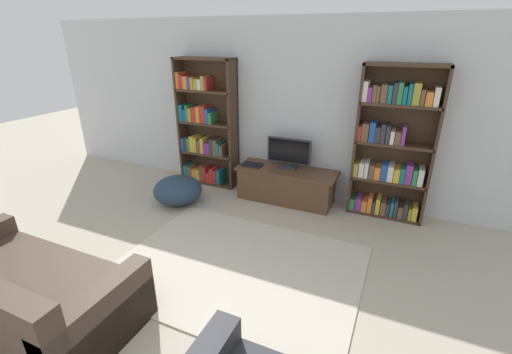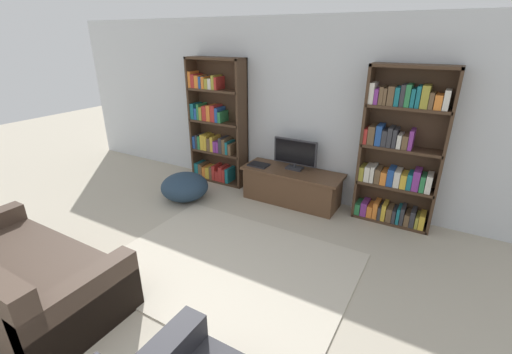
{
  "view_description": "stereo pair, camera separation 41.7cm",
  "coord_description": "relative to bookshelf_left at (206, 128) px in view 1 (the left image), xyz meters",
  "views": [
    {
      "loc": [
        1.65,
        -0.6,
        2.33
      ],
      "look_at": [
        0.04,
        3.01,
        0.7
      ],
      "focal_mm": 24.0,
      "sensor_mm": 36.0,
      "label": 1
    },
    {
      "loc": [
        2.02,
        -0.41,
        2.33
      ],
      "look_at": [
        0.04,
        3.01,
        0.7
      ],
      "focal_mm": 24.0,
      "sensor_mm": 36.0,
      "label": 2
    }
  ],
  "objects": [
    {
      "name": "bookshelf_left",
      "position": [
        0.0,
        0.0,
        0.0
      ],
      "size": [
        0.98,
        0.3,
        2.03
      ],
      "color": "#422D1E",
      "rests_on": "ground_plane"
    },
    {
      "name": "area_rug",
      "position": [
        1.55,
        -1.94,
        -0.93
      ],
      "size": [
        2.57,
        1.94,
        0.02
      ],
      "color": "beige",
      "rests_on": "ground_plane"
    },
    {
      "name": "laptop",
      "position": [
        0.94,
        -0.22,
        -0.42
      ],
      "size": [
        0.3,
        0.21,
        0.03
      ],
      "color": "#28282D",
      "rests_on": "tv_stand"
    },
    {
      "name": "wall_back",
      "position": [
        1.33,
        0.17,
        0.36
      ],
      "size": [
        8.8,
        0.06,
        2.6
      ],
      "color": "silver",
      "rests_on": "ground_plane"
    },
    {
      "name": "television",
      "position": [
        1.47,
        -0.08,
        -0.2
      ],
      "size": [
        0.66,
        0.16,
        0.45
      ],
      "color": "#2D2D33",
      "rests_on": "tv_stand"
    },
    {
      "name": "tv_stand",
      "position": [
        1.47,
        -0.15,
        -0.69
      ],
      "size": [
        1.49,
        0.53,
        0.5
      ],
      "color": "brown",
      "rests_on": "ground_plane"
    },
    {
      "name": "couch_left_sectional",
      "position": [
        0.19,
        -3.36,
        -0.67
      ],
      "size": [
        1.98,
        1.0,
        0.79
      ],
      "color": "#423328",
      "rests_on": "ground_plane"
    },
    {
      "name": "bookshelf_right",
      "position": [
        2.86,
        -0.0,
        0.03
      ],
      "size": [
        0.98,
        0.3,
        2.03
      ],
      "color": "#422D1E",
      "rests_on": "ground_plane"
    },
    {
      "name": "beanbag_ottoman",
      "position": [
        0.02,
        -0.89,
        -0.74
      ],
      "size": [
        0.71,
        0.71,
        0.41
      ],
      "primitive_type": "ellipsoid",
      "color": "#23384C",
      "rests_on": "ground_plane"
    }
  ]
}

